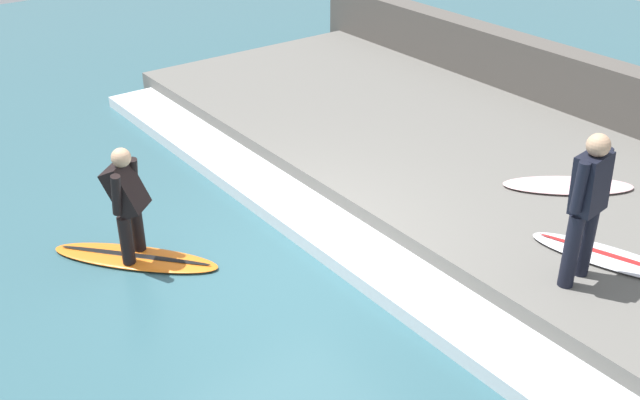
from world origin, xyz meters
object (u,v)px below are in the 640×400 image
Objects in this scene: surfboard_riding at (135,258)px; surfboard_waiting_near at (610,257)px; surfer_waiting_near at (587,201)px; surfboard_spare at (568,185)px; surfer_riding at (127,198)px.

surfboard_riding is 5.20m from surfboard_waiting_near.
surfer_waiting_near reaches higher than surfboard_riding.
surfboard_spare is at bearing 51.77° from surfboard_waiting_near.
surfer_riding is (0.00, 0.00, 0.77)m from surfboard_riding.
surfboard_riding is at bearing 155.15° from surfboard_spare.
surfboard_spare is at bearing -24.85° from surfer_riding.
surfer_waiting_near reaches higher than surfboard_spare.
surfboard_waiting_near is 1.10× the size of surfboard_spare.
surfboard_waiting_near is at bearing -42.78° from surfboard_riding.
surfer_riding is 0.85× the size of surfboard_spare.
surfer_riding is 5.21m from surfboard_waiting_near.
surfboard_waiting_near is (3.81, -3.53, 0.35)m from surfboard_riding.
surfer_riding is at bearing 132.39° from surfer_waiting_near.
surfer_riding reaches higher than surfboard_spare.
surfboard_waiting_near is at bearing -42.78° from surfer_riding.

